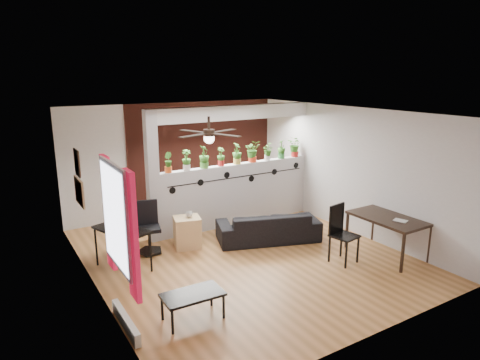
% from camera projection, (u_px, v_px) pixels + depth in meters
% --- Properties ---
extents(room_shell, '(6.30, 7.10, 2.90)m').
position_uv_depth(room_shell, '(242.00, 186.00, 7.58)').
color(room_shell, '#9A6332').
rests_on(room_shell, ground).
extents(partition_wall, '(3.60, 0.18, 1.35)m').
position_uv_depth(partition_wall, '(237.00, 194.00, 9.38)').
color(partition_wall, '#BCBCC1').
rests_on(partition_wall, ground).
extents(ceiling_header, '(3.60, 0.18, 0.30)m').
position_uv_depth(ceiling_header, '(237.00, 112.00, 8.94)').
color(ceiling_header, silver).
rests_on(ceiling_header, room_shell).
extents(pier_column, '(0.22, 0.20, 2.60)m').
position_uv_depth(pier_column, '(153.00, 177.00, 8.25)').
color(pier_column, '#BCBCC1').
rests_on(pier_column, ground).
extents(brick_panel, '(3.90, 0.05, 2.60)m').
position_uv_depth(brick_panel, '(206.00, 155.00, 10.44)').
color(brick_panel, '#A94131').
rests_on(brick_panel, ground).
extents(vine_decal, '(3.31, 0.01, 0.30)m').
position_uv_depth(vine_decal, '(239.00, 177.00, 9.20)').
color(vine_decal, black).
rests_on(vine_decal, partition_wall).
extents(window_assembly, '(0.09, 1.30, 1.55)m').
position_uv_depth(window_assembly, '(117.00, 220.00, 5.24)').
color(window_assembly, white).
rests_on(window_assembly, room_shell).
extents(baseboard_heater, '(0.08, 1.00, 0.18)m').
position_uv_depth(baseboard_heater, '(126.00, 322.00, 5.59)').
color(baseboard_heater, silver).
rests_on(baseboard_heater, ground).
extents(corkboard, '(0.03, 0.60, 0.45)m').
position_uv_depth(corkboard, '(79.00, 192.00, 7.04)').
color(corkboard, '#906945').
rests_on(corkboard, room_shell).
extents(framed_art, '(0.03, 0.34, 0.44)m').
position_uv_depth(framed_art, '(77.00, 163.00, 6.88)').
color(framed_art, '#8C7259').
rests_on(framed_art, room_shell).
extents(ceiling_fan, '(1.19, 1.19, 0.43)m').
position_uv_depth(ceiling_fan, '(209.00, 135.00, 6.68)').
color(ceiling_fan, black).
rests_on(ceiling_fan, room_shell).
extents(potted_plant_0, '(0.18, 0.21, 0.40)m').
position_uv_depth(potted_plant_0, '(168.00, 162.00, 8.36)').
color(potted_plant_0, '#E2561A').
rests_on(potted_plant_0, partition_wall).
extents(potted_plant_1, '(0.22, 0.18, 0.42)m').
position_uv_depth(potted_plant_1, '(186.00, 159.00, 8.56)').
color(potted_plant_1, white).
rests_on(potted_plant_1, partition_wall).
extents(potted_plant_2, '(0.21, 0.26, 0.47)m').
position_uv_depth(potted_plant_2, '(204.00, 156.00, 8.75)').
color(potted_plant_2, '#4A9235').
rests_on(potted_plant_2, partition_wall).
extents(potted_plant_3, '(0.22, 0.19, 0.39)m').
position_uv_depth(potted_plant_3, '(221.00, 156.00, 8.96)').
color(potted_plant_3, '#B41E1C').
rests_on(potted_plant_3, partition_wall).
extents(potted_plant_4, '(0.29, 0.30, 0.46)m').
position_uv_depth(potted_plant_4, '(237.00, 153.00, 9.15)').
color(potted_plant_4, gold).
rests_on(potted_plant_4, partition_wall).
extents(potted_plant_5, '(0.31, 0.28, 0.48)m').
position_uv_depth(potted_plant_5, '(252.00, 151.00, 9.35)').
color(potted_plant_5, red).
rests_on(potted_plant_5, partition_wall).
extents(potted_plant_6, '(0.19, 0.22, 0.38)m').
position_uv_depth(potted_plant_6, '(267.00, 151.00, 9.56)').
color(potted_plant_6, silver).
rests_on(potted_plant_6, partition_wall).
extents(potted_plant_7, '(0.28, 0.28, 0.43)m').
position_uv_depth(potted_plant_7, '(281.00, 148.00, 9.76)').
color(potted_plant_7, '#2F833C').
rests_on(potted_plant_7, partition_wall).
extents(potted_plant_8, '(0.25, 0.28, 0.47)m').
position_uv_depth(potted_plant_8, '(295.00, 146.00, 9.95)').
color(potted_plant_8, red).
rests_on(potted_plant_8, partition_wall).
extents(sofa, '(2.05, 1.34, 0.56)m').
position_uv_depth(sofa, '(268.00, 227.00, 8.50)').
color(sofa, black).
rests_on(sofa, ground).
extents(cube_shelf, '(0.58, 0.54, 0.59)m').
position_uv_depth(cube_shelf, '(187.00, 232.00, 8.17)').
color(cube_shelf, tan).
rests_on(cube_shelf, ground).
extents(cup, '(0.17, 0.17, 0.10)m').
position_uv_depth(cup, '(189.00, 214.00, 8.11)').
color(cup, gray).
rests_on(cup, cube_shelf).
extents(computer_desk, '(0.82, 1.11, 0.72)m').
position_uv_depth(computer_desk, '(122.00, 232.00, 7.17)').
color(computer_desk, black).
rests_on(computer_desk, ground).
extents(monitor, '(0.36, 0.13, 0.20)m').
position_uv_depth(monitor, '(119.00, 220.00, 7.26)').
color(monitor, black).
rests_on(monitor, computer_desk).
extents(office_chair, '(0.50, 0.50, 0.96)m').
position_uv_depth(office_chair, '(149.00, 231.00, 7.90)').
color(office_chair, black).
rests_on(office_chair, ground).
extents(dining_table, '(0.82, 1.35, 0.73)m').
position_uv_depth(dining_table, '(388.00, 221.00, 7.73)').
color(dining_table, black).
rests_on(dining_table, ground).
extents(book, '(0.23, 0.26, 0.02)m').
position_uv_depth(book, '(399.00, 222.00, 7.41)').
color(book, gray).
rests_on(book, dining_table).
extents(folding_chair, '(0.48, 0.48, 1.03)m').
position_uv_depth(folding_chair, '(340.00, 228.00, 7.49)').
color(folding_chair, black).
rests_on(folding_chair, ground).
extents(coffee_table, '(0.83, 0.48, 0.38)m').
position_uv_depth(coffee_table, '(193.00, 296.00, 5.74)').
color(coffee_table, black).
rests_on(coffee_table, ground).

